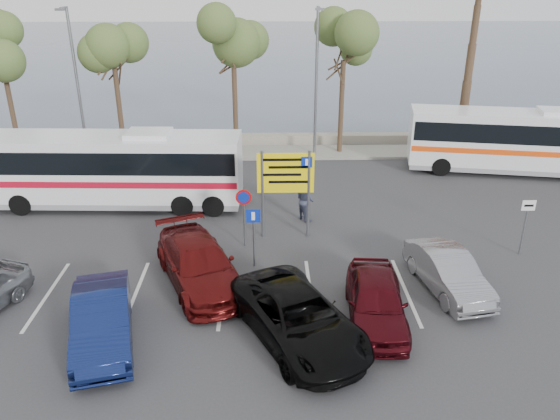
{
  "coord_description": "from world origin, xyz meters",
  "views": [
    {
      "loc": [
        0.35,
        -16.51,
        9.81
      ],
      "look_at": [
        0.78,
        3.0,
        1.24
      ],
      "focal_mm": 35.0,
      "sensor_mm": 36.0,
      "label": 1
    }
  ],
  "objects_px": {
    "street_lamp_right": "(316,75)",
    "suv_black": "(298,318)",
    "car_silver_b": "(448,272)",
    "pedestrian_far": "(305,200)",
    "direction_sign": "(286,180)",
    "coach_bus_right": "(518,143)",
    "car_red": "(376,300)",
    "car_maroon": "(199,264)",
    "street_lamp_left": "(76,76)",
    "coach_bus_left": "(115,172)",
    "car_blue": "(102,320)"
  },
  "relations": [
    {
      "from": "car_red",
      "to": "street_lamp_left",
      "type": "bearing_deg",
      "value": 135.09
    },
    {
      "from": "coach_bus_right",
      "to": "street_lamp_left",
      "type": "bearing_deg",
      "value": 172.63
    },
    {
      "from": "car_maroon",
      "to": "suv_black",
      "type": "relative_size",
      "value": 1.0
    },
    {
      "from": "coach_bus_left",
      "to": "suv_black",
      "type": "height_order",
      "value": "coach_bus_left"
    },
    {
      "from": "street_lamp_right",
      "to": "coach_bus_right",
      "type": "distance_m",
      "value": 11.18
    },
    {
      "from": "coach_bus_right",
      "to": "car_blue",
      "type": "distance_m",
      "value": 22.63
    },
    {
      "from": "suv_black",
      "to": "car_red",
      "type": "bearing_deg",
      "value": -6.46
    },
    {
      "from": "street_lamp_right",
      "to": "car_blue",
      "type": "distance_m",
      "value": 18.96
    },
    {
      "from": "suv_black",
      "to": "direction_sign",
      "type": "bearing_deg",
      "value": 65.4
    },
    {
      "from": "street_lamp_right",
      "to": "car_red",
      "type": "relative_size",
      "value": 1.87
    },
    {
      "from": "street_lamp_left",
      "to": "street_lamp_right",
      "type": "bearing_deg",
      "value": 0.0
    },
    {
      "from": "street_lamp_left",
      "to": "coach_bus_right",
      "type": "distance_m",
      "value": 23.72
    },
    {
      "from": "direction_sign",
      "to": "coach_bus_right",
      "type": "bearing_deg",
      "value": 30.63
    },
    {
      "from": "car_red",
      "to": "car_silver_b",
      "type": "relative_size",
      "value": 1.05
    },
    {
      "from": "coach_bus_left",
      "to": "car_maroon",
      "type": "relative_size",
      "value": 2.16
    },
    {
      "from": "street_lamp_left",
      "to": "car_red",
      "type": "xyz_separation_m",
      "value": [
        13.55,
        -16.17,
        -3.87
      ]
    },
    {
      "from": "coach_bus_left",
      "to": "car_blue",
      "type": "relative_size",
      "value": 2.53
    },
    {
      "from": "coach_bus_right",
      "to": "direction_sign",
      "type": "bearing_deg",
      "value": -149.37
    },
    {
      "from": "street_lamp_right",
      "to": "car_maroon",
      "type": "xyz_separation_m",
      "value": [
        -5.02,
        -13.88,
        -3.84
      ]
    },
    {
      "from": "direction_sign",
      "to": "car_red",
      "type": "height_order",
      "value": "direction_sign"
    },
    {
      "from": "coach_bus_right",
      "to": "car_silver_b",
      "type": "height_order",
      "value": "coach_bus_right"
    },
    {
      "from": "street_lamp_right",
      "to": "direction_sign",
      "type": "relative_size",
      "value": 2.23
    },
    {
      "from": "coach_bus_right",
      "to": "pedestrian_far",
      "type": "xyz_separation_m",
      "value": [
        -11.45,
        -5.65,
        -0.71
      ]
    },
    {
      "from": "street_lamp_right",
      "to": "pedestrian_far",
      "type": "height_order",
      "value": "street_lamp_right"
    },
    {
      "from": "coach_bus_left",
      "to": "car_blue",
      "type": "distance_m",
      "value": 10.25
    },
    {
      "from": "direction_sign",
      "to": "car_red",
      "type": "bearing_deg",
      "value": -66.47
    },
    {
      "from": "car_maroon",
      "to": "coach_bus_right",
      "type": "bearing_deg",
      "value": 12.64
    },
    {
      "from": "street_lamp_right",
      "to": "car_silver_b",
      "type": "bearing_deg",
      "value": -77.27
    },
    {
      "from": "car_silver_b",
      "to": "coach_bus_right",
      "type": "bearing_deg",
      "value": 47.27
    },
    {
      "from": "coach_bus_right",
      "to": "car_red",
      "type": "bearing_deg",
      "value": -126.65
    },
    {
      "from": "car_maroon",
      "to": "pedestrian_far",
      "type": "bearing_deg",
      "value": 30.45
    },
    {
      "from": "street_lamp_right",
      "to": "suv_black",
      "type": "height_order",
      "value": "street_lamp_right"
    },
    {
      "from": "car_red",
      "to": "pedestrian_far",
      "type": "xyz_separation_m",
      "value": [
        -1.66,
        7.5,
        0.17
      ]
    },
    {
      "from": "car_blue",
      "to": "street_lamp_right",
      "type": "bearing_deg",
      "value": 52.31
    },
    {
      "from": "car_blue",
      "to": "suv_black",
      "type": "relative_size",
      "value": 0.85
    },
    {
      "from": "street_lamp_right",
      "to": "car_blue",
      "type": "xyz_separation_m",
      "value": [
        -7.42,
        -17.02,
        -3.86
      ]
    },
    {
      "from": "street_lamp_left",
      "to": "street_lamp_right",
      "type": "height_order",
      "value": "same"
    },
    {
      "from": "car_blue",
      "to": "car_silver_b",
      "type": "height_order",
      "value": "car_blue"
    },
    {
      "from": "pedestrian_far",
      "to": "suv_black",
      "type": "bearing_deg",
      "value": 145.05
    },
    {
      "from": "street_lamp_left",
      "to": "coach_bus_right",
      "type": "relative_size",
      "value": 0.71
    },
    {
      "from": "car_red",
      "to": "suv_black",
      "type": "relative_size",
      "value": 0.82
    },
    {
      "from": "car_red",
      "to": "pedestrian_far",
      "type": "distance_m",
      "value": 7.69
    },
    {
      "from": "street_lamp_right",
      "to": "car_silver_b",
      "type": "distance_m",
      "value": 15.33
    },
    {
      "from": "car_blue",
      "to": "car_silver_b",
      "type": "xyz_separation_m",
      "value": [
        10.69,
        2.56,
        -0.06
      ]
    },
    {
      "from": "car_blue",
      "to": "car_red",
      "type": "height_order",
      "value": "car_blue"
    },
    {
      "from": "street_lamp_left",
      "to": "direction_sign",
      "type": "relative_size",
      "value": 2.23
    },
    {
      "from": "street_lamp_right",
      "to": "suv_black",
      "type": "distance_m",
      "value": 17.55
    },
    {
      "from": "coach_bus_right",
      "to": "car_silver_b",
      "type": "relative_size",
      "value": 2.78
    },
    {
      "from": "street_lamp_right",
      "to": "car_red",
      "type": "height_order",
      "value": "street_lamp_right"
    },
    {
      "from": "car_silver_b",
      "to": "pedestrian_far",
      "type": "relative_size",
      "value": 2.28
    }
  ]
}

